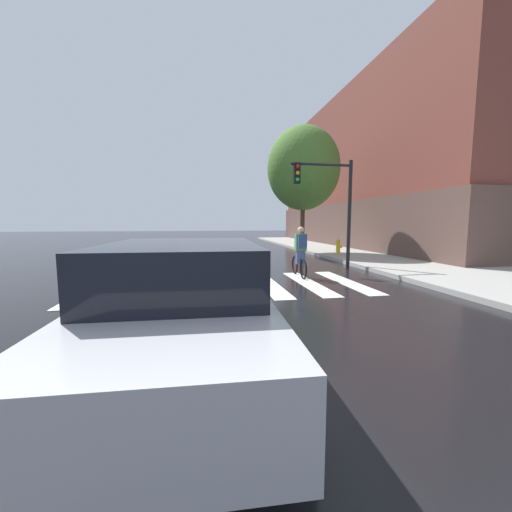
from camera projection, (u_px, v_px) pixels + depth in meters
ground_plane at (226, 286)px, 8.81m from camera, size 120.00×120.00×0.00m
sidewalk at (486, 275)px, 10.32m from camera, size 6.50×50.00×0.15m
crosswalk_stripes at (228, 286)px, 8.81m from camera, size 7.80×3.75×0.01m
sedan_near at (185, 306)px, 3.70m from camera, size 2.29×4.66×1.59m
cyclist at (300, 252)px, 10.16m from camera, size 0.37×1.71×1.69m
traffic_light_near at (330, 195)px, 11.70m from camera, size 2.47×0.28×4.20m
fire_hydrant at (338, 247)px, 16.53m from camera, size 0.33×0.22×0.78m
street_tree_near at (303, 169)px, 16.92m from camera, size 4.00×4.00×7.11m
corner_building at (430, 176)px, 24.30m from camera, size 16.79×24.64×11.04m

